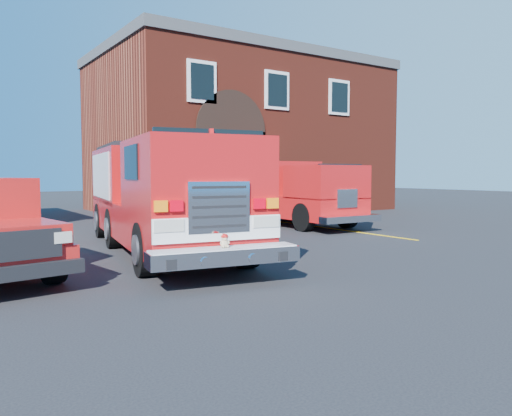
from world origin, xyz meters
TOP-DOWN VIEW (x-y plane):
  - ground at (0.00, 0.00)m, footprint 100.00×100.00m
  - parking_stripe_near at (6.50, 1.00)m, footprint 0.12×3.00m
  - parking_stripe_mid at (6.50, 4.00)m, footprint 0.12×3.00m
  - parking_stripe_far at (6.50, 7.00)m, footprint 0.12×3.00m
  - fire_station at (8.99, 13.98)m, footprint 15.20×10.20m
  - fire_engine at (-0.89, 2.04)m, footprint 4.20×9.87m
  - secondary_truck at (6.20, 5.95)m, footprint 2.71×7.91m

SIDE VIEW (x-z plane):
  - ground at x=0.00m, z-range 0.00..0.00m
  - parking_stripe_near at x=6.50m, z-range 0.00..0.01m
  - parking_stripe_mid at x=6.50m, z-range 0.00..0.01m
  - parking_stripe_far at x=6.50m, z-range 0.00..0.01m
  - secondary_truck at x=6.20m, z-range 0.11..2.65m
  - fire_engine at x=-0.89m, z-range 0.05..3.00m
  - fire_station at x=8.99m, z-range 0.03..8.48m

